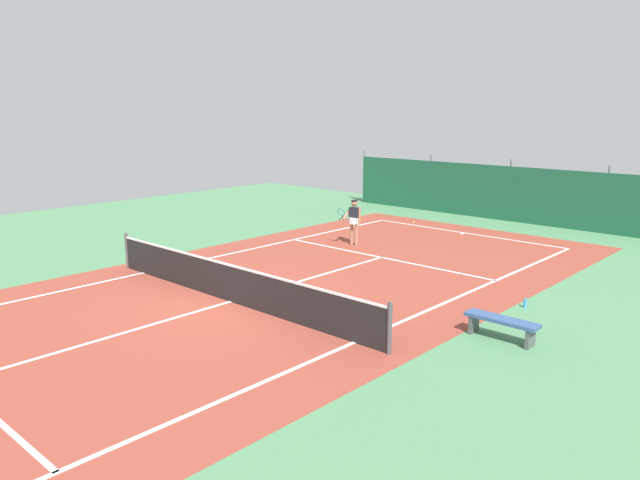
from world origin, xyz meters
TOP-DOWN VIEW (x-y plane):
  - ground_plane at (0.00, 0.00)m, footprint 36.00×36.00m
  - court_surface at (0.00, 0.00)m, footprint 11.02×26.60m
  - tennis_net at (0.00, 0.00)m, footprint 10.12×0.10m
  - back_fence at (-0.00, 16.07)m, footprint 16.30×0.98m
  - tennis_player at (-1.92, 7.28)m, footprint 0.68×0.78m
  - tennis_ball_near_player at (0.12, 2.03)m, footprint 0.07×0.07m
  - tennis_ball_midcourt at (-2.75, 12.39)m, footprint 0.07×0.07m
  - parked_car at (1.93, 18.88)m, footprint 2.24×4.31m
  - courtside_bench at (6.31, 2.26)m, footprint 1.60×0.40m
  - water_bottle at (5.77, 4.67)m, footprint 0.08×0.08m

SIDE VIEW (x-z plane):
  - ground_plane at x=0.00m, z-range 0.00..0.00m
  - court_surface at x=0.00m, z-range 0.00..0.01m
  - tennis_ball_near_player at x=0.12m, z-range 0.00..0.07m
  - tennis_ball_midcourt at x=-2.75m, z-range 0.00..0.07m
  - water_bottle at x=5.77m, z-range 0.00..0.24m
  - courtside_bench at x=6.31m, z-range 0.13..0.62m
  - tennis_net at x=0.00m, z-range -0.04..1.06m
  - back_fence at x=0.00m, z-range -0.68..2.02m
  - parked_car at x=1.93m, z-range 0.00..1.68m
  - tennis_player at x=-1.92m, z-range 0.14..1.78m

